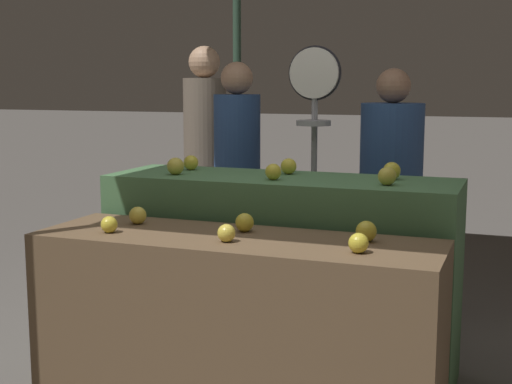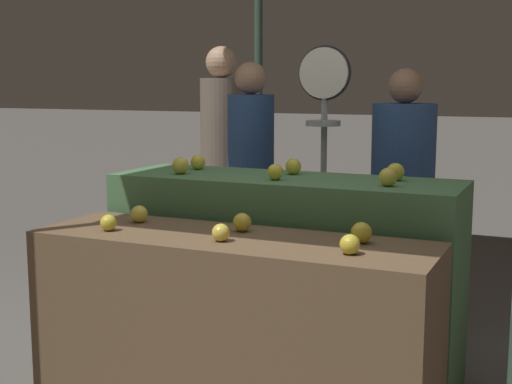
# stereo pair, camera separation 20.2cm
# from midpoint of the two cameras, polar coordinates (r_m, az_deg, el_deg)

# --- Properties ---
(display_counter_front) EXTENTS (1.75, 0.55, 0.83)m
(display_counter_front) POSITION_cam_midpoint_polar(r_m,az_deg,el_deg) (3.15, -3.47, -11.02)
(display_counter_front) COLOR brown
(display_counter_front) RESTS_ON ground_plane
(display_counter_back) EXTENTS (1.75, 0.55, 1.01)m
(display_counter_back) POSITION_cam_midpoint_polar(r_m,az_deg,el_deg) (3.65, 0.39, -6.70)
(display_counter_back) COLOR #4C7A4C
(display_counter_back) RESTS_ON ground_plane
(apple_front_0) EXTENTS (0.07, 0.07, 0.07)m
(apple_front_0) POSITION_cam_midpoint_polar(r_m,az_deg,el_deg) (3.20, -13.45, -2.56)
(apple_front_0) COLOR gold
(apple_front_0) RESTS_ON display_counter_front
(apple_front_1) EXTENTS (0.08, 0.08, 0.08)m
(apple_front_1) POSITION_cam_midpoint_polar(r_m,az_deg,el_deg) (2.94, -4.31, -3.31)
(apple_front_1) COLOR yellow
(apple_front_1) RESTS_ON display_counter_front
(apple_front_2) EXTENTS (0.08, 0.08, 0.08)m
(apple_front_2) POSITION_cam_midpoint_polar(r_m,az_deg,el_deg) (2.76, 6.13, -4.10)
(apple_front_2) COLOR gold
(apple_front_2) RESTS_ON display_counter_front
(apple_front_3) EXTENTS (0.08, 0.08, 0.08)m
(apple_front_3) POSITION_cam_midpoint_polar(r_m,az_deg,el_deg) (3.37, -11.14, -1.86)
(apple_front_3) COLOR yellow
(apple_front_3) RESTS_ON display_counter_front
(apple_front_4) EXTENTS (0.08, 0.08, 0.08)m
(apple_front_4) POSITION_cam_midpoint_polar(r_m,az_deg,el_deg) (3.14, -2.77, -2.46)
(apple_front_4) COLOR gold
(apple_front_4) RESTS_ON display_counter_front
(apple_front_5) EXTENTS (0.09, 0.09, 0.09)m
(apple_front_5) POSITION_cam_midpoint_polar(r_m,az_deg,el_deg) (2.96, 6.89, -3.15)
(apple_front_5) COLOR gold
(apple_front_5) RESTS_ON display_counter_front
(apple_back_0) EXTENTS (0.09, 0.09, 0.09)m
(apple_back_0) POSITION_cam_midpoint_polar(r_m,az_deg,el_deg) (3.67, -8.03, 2.05)
(apple_back_0) COLOR gold
(apple_back_0) RESTS_ON display_counter_back
(apple_back_1) EXTENTS (0.08, 0.08, 0.08)m
(apple_back_1) POSITION_cam_midpoint_polar(r_m,az_deg,el_deg) (3.44, -0.29, 1.62)
(apple_back_1) COLOR gold
(apple_back_1) RESTS_ON display_counter_back
(apple_back_2) EXTENTS (0.08, 0.08, 0.08)m
(apple_back_2) POSITION_cam_midpoint_polar(r_m,az_deg,el_deg) (3.30, 8.73, 1.26)
(apple_back_2) COLOR gold
(apple_back_2) RESTS_ON display_counter_back
(apple_back_3) EXTENTS (0.08, 0.08, 0.08)m
(apple_back_3) POSITION_cam_midpoint_polar(r_m,az_deg,el_deg) (3.86, -6.72, 2.34)
(apple_back_3) COLOR gold
(apple_back_3) RESTS_ON display_counter_back
(apple_back_4) EXTENTS (0.08, 0.08, 0.08)m
(apple_back_4) POSITION_cam_midpoint_polar(r_m,az_deg,el_deg) (3.66, 1.12, 2.07)
(apple_back_4) COLOR gold
(apple_back_4) RESTS_ON display_counter_back
(apple_back_5) EXTENTS (0.09, 0.09, 0.09)m
(apple_back_5) POSITION_cam_midpoint_polar(r_m,az_deg,el_deg) (3.50, 9.19, 1.68)
(apple_back_5) COLOR gold
(apple_back_5) RESTS_ON display_counter_back
(produce_scale) EXTENTS (0.31, 0.20, 1.69)m
(produce_scale) POSITION_cam_midpoint_polar(r_m,az_deg,el_deg) (4.14, 3.26, 5.49)
(produce_scale) COLOR #99999E
(produce_scale) RESTS_ON ground_plane
(person_vendor_at_scale) EXTENTS (0.42, 0.42, 1.56)m
(person_vendor_at_scale) POSITION_cam_midpoint_polar(r_m,az_deg,el_deg) (4.35, 9.43, 0.86)
(person_vendor_at_scale) COLOR #2D2D38
(person_vendor_at_scale) RESTS_ON ground_plane
(person_customer_left) EXTENTS (0.42, 0.42, 1.74)m
(person_customer_left) POSITION_cam_midpoint_polar(r_m,az_deg,el_deg) (5.25, -5.18, 3.72)
(person_customer_left) COLOR #2D2D38
(person_customer_left) RESTS_ON ground_plane
(person_customer_right) EXTENTS (0.32, 0.32, 1.62)m
(person_customer_right) POSITION_cam_midpoint_polar(r_m,az_deg,el_deg) (4.74, -2.73, 2.24)
(person_customer_right) COLOR #2D2D38
(person_customer_right) RESTS_ON ground_plane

